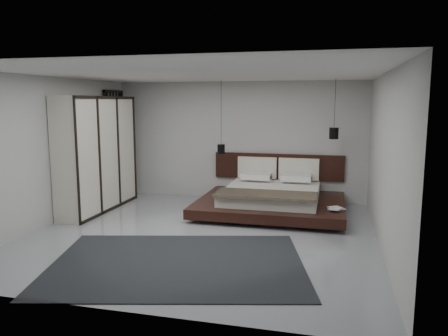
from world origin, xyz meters
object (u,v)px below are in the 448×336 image
(pendant_left, at_px, (221,148))
(rug, at_px, (177,263))
(lattice_screen, at_px, (115,144))
(bed, at_px, (272,197))
(wardrobe, at_px, (97,154))
(pendant_right, at_px, (334,133))

(pendant_left, relative_size, rug, 0.45)
(lattice_screen, relative_size, pendant_left, 1.58)
(bed, height_order, pendant_left, pendant_left)
(wardrobe, bearing_deg, lattice_screen, 101.12)
(bed, bearing_deg, lattice_screen, 172.01)
(bed, relative_size, wardrobe, 1.21)
(wardrobe, height_order, rug, wardrobe)
(pendant_left, xyz_separation_m, rug, (0.34, -3.87, -1.26))
(bed, distance_m, pendant_right, 1.91)
(pendant_right, relative_size, rug, 0.35)
(pendant_left, height_order, wardrobe, pendant_left)
(bed, bearing_deg, rug, -104.99)
(pendant_right, bearing_deg, rug, -118.97)
(lattice_screen, bearing_deg, pendant_right, -0.59)
(lattice_screen, distance_m, wardrobe, 1.31)
(bed, relative_size, pendant_left, 1.84)
(pendant_right, distance_m, rug, 4.72)
(pendant_right, bearing_deg, pendant_left, 180.00)
(bed, bearing_deg, wardrobe, -168.75)
(bed, height_order, pendant_right, pendant_right)
(wardrobe, xyz_separation_m, rug, (2.77, -2.64, -1.21))
(bed, relative_size, pendant_right, 2.40)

